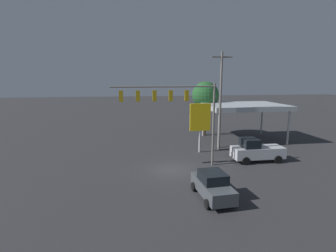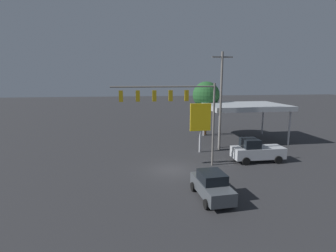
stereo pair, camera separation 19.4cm
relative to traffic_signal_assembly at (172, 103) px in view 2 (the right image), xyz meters
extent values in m
plane|color=#2D2D30|center=(0.23, 0.78, -6.18)|extent=(200.00, 200.00, 0.00)
cylinder|color=slate|center=(-3.96, 0.03, -2.21)|extent=(0.20, 0.20, 7.95)
cylinder|color=slate|center=(0.81, 0.03, 1.47)|extent=(9.54, 0.14, 0.14)
cube|color=#B79314|center=(-1.31, 0.03, 0.65)|extent=(0.36, 0.28, 1.00)
sphere|color=#FF4141|center=(-1.31, -0.16, 0.95)|extent=(0.22, 0.22, 0.22)
sphere|color=#392305|center=(-1.31, -0.16, 0.65)|extent=(0.22, 0.22, 0.22)
sphere|color=black|center=(-1.31, -0.16, 0.35)|extent=(0.22, 0.22, 0.22)
cube|color=#B79314|center=(0.18, 0.03, 0.65)|extent=(0.36, 0.28, 1.00)
sphere|color=#FF4141|center=(0.18, -0.16, 0.95)|extent=(0.22, 0.22, 0.22)
sphere|color=#392305|center=(0.18, -0.16, 0.65)|extent=(0.22, 0.22, 0.22)
sphere|color=black|center=(0.18, -0.16, 0.35)|extent=(0.22, 0.22, 0.22)
cube|color=#B79314|center=(1.67, 0.03, 0.65)|extent=(0.36, 0.28, 1.00)
sphere|color=#FF4141|center=(1.67, -0.16, 0.95)|extent=(0.22, 0.22, 0.22)
sphere|color=#392305|center=(1.67, -0.16, 0.65)|extent=(0.22, 0.22, 0.22)
sphere|color=black|center=(1.67, -0.16, 0.35)|extent=(0.22, 0.22, 0.22)
cube|color=#B79314|center=(3.16, 0.03, 0.65)|extent=(0.36, 0.28, 1.00)
sphere|color=#FF4141|center=(3.16, -0.16, 0.95)|extent=(0.22, 0.22, 0.22)
sphere|color=#392305|center=(3.16, -0.16, 0.65)|extent=(0.22, 0.22, 0.22)
sphere|color=black|center=(3.16, -0.16, 0.35)|extent=(0.22, 0.22, 0.22)
cube|color=#B79314|center=(4.65, 0.03, 0.65)|extent=(0.36, 0.28, 1.00)
sphere|color=#FF4141|center=(4.65, -0.16, 0.95)|extent=(0.22, 0.22, 0.22)
sphere|color=#392305|center=(4.65, -0.16, 0.65)|extent=(0.22, 0.22, 0.22)
sphere|color=black|center=(4.65, -0.16, 0.35)|extent=(0.22, 0.22, 0.22)
cylinder|color=slate|center=(-6.52, -5.25, -0.52)|extent=(0.26, 0.26, 11.32)
cube|color=slate|center=(-6.52, -5.25, 4.54)|extent=(2.40, 0.14, 0.14)
cube|color=#B2B7BC|center=(-11.42, -9.55, -1.53)|extent=(10.41, 7.92, 0.60)
cube|color=red|center=(-11.42, -13.53, -1.53)|extent=(10.41, 0.06, 0.36)
cylinder|color=#B7B7BC|center=(-16.03, -12.91, -4.00)|extent=(0.24, 0.24, 4.36)
cylinder|color=#B7B7BC|center=(-6.81, -12.91, -4.00)|extent=(0.24, 0.24, 4.36)
cylinder|color=#B7B7BC|center=(-16.03, -6.19, -4.00)|extent=(0.24, 0.24, 4.36)
cylinder|color=#B7B7BC|center=(-6.81, -6.19, -4.00)|extent=(0.24, 0.24, 4.36)
cylinder|color=#B7B7BC|center=(-3.98, -4.63, -3.37)|extent=(0.24, 0.24, 5.62)
cube|color=yellow|center=(-3.98, -4.63, -2.12)|extent=(2.36, 0.24, 3.11)
cube|color=black|center=(-3.98, -4.76, -2.12)|extent=(1.65, 0.04, 1.09)
cube|color=#474C51|center=(-1.68, 6.92, -5.40)|extent=(2.08, 4.51, 0.90)
cube|color=black|center=(-1.68, 6.92, -4.60)|extent=(1.78, 2.10, 0.70)
cylinder|color=black|center=(-2.69, 8.29, -5.85)|extent=(0.26, 0.67, 0.66)
cylinder|color=black|center=(-0.85, 8.40, -5.85)|extent=(0.26, 0.67, 0.66)
cylinder|color=black|center=(-2.50, 5.43, -5.85)|extent=(0.26, 0.67, 0.66)
cylinder|color=black|center=(-0.67, 5.55, -5.85)|extent=(0.26, 0.67, 0.66)
cube|color=silver|center=(-8.93, -0.46, -5.23)|extent=(5.22, 2.04, 1.10)
cube|color=black|center=(-8.03, -0.47, -4.23)|extent=(1.62, 1.85, 0.90)
cylinder|color=black|center=(-7.23, 0.55, -5.78)|extent=(0.80, 0.23, 0.80)
cylinder|color=black|center=(-7.25, -1.49, -5.78)|extent=(0.80, 0.23, 0.80)
cylinder|color=black|center=(-10.61, 0.57, -5.78)|extent=(0.80, 0.23, 0.80)
cylinder|color=black|center=(-10.63, -1.47, -5.78)|extent=(0.80, 0.23, 0.80)
cylinder|color=#4C331E|center=(-7.26, -13.57, -3.89)|extent=(0.36, 0.36, 4.58)
sphere|color=#235628|center=(-7.26, -13.57, -0.22)|extent=(3.93, 3.93, 3.93)
camera|label=1|loc=(4.14, 23.65, 2.25)|focal=28.00mm
camera|label=2|loc=(3.95, 23.68, 2.25)|focal=28.00mm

